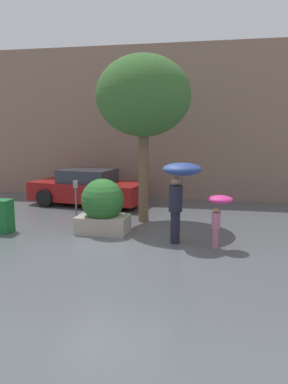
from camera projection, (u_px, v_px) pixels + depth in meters
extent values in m
plane|color=#51565B|center=(119.00, 245.00, 9.05)|extent=(40.00, 40.00, 0.00)
cube|color=#8C6B5B|center=(161.00, 123.00, 14.83)|extent=(18.00, 0.30, 6.00)
cube|color=#9E9384|center=(103.00, 224.00, 10.13)|extent=(1.37, 0.89, 0.46)
sphere|color=#286028|center=(103.00, 200.00, 10.02)|extent=(1.15, 1.15, 1.15)
cylinder|color=#1E1E2D|center=(175.00, 227.00, 9.15)|extent=(0.23, 0.23, 0.80)
cylinder|color=#1E1E2D|center=(176.00, 198.00, 9.03)|extent=(0.33, 0.33, 0.63)
sphere|color=#997056|center=(176.00, 181.00, 8.96)|extent=(0.22, 0.22, 0.22)
cylinder|color=#4C4C51|center=(182.00, 183.00, 8.97)|extent=(0.02, 0.02, 0.68)
ellipsoid|color=navy|center=(182.00, 169.00, 8.91)|extent=(0.94, 0.94, 0.30)
cylinder|color=#B76684|center=(215.00, 238.00, 8.78)|extent=(0.14, 0.14, 0.48)
cylinder|color=#B76684|center=(216.00, 221.00, 8.71)|extent=(0.20, 0.20, 0.38)
sphere|color=#997056|center=(216.00, 210.00, 8.67)|extent=(0.13, 0.13, 0.13)
cylinder|color=#4C4C51|center=(220.00, 210.00, 8.68)|extent=(0.02, 0.02, 0.48)
ellipsoid|color=#E02D84|center=(220.00, 199.00, 8.64)|extent=(0.58, 0.58, 0.18)
cube|color=maroon|center=(88.00, 191.00, 13.82)|extent=(4.37, 2.33, 0.68)
cube|color=#2D333D|center=(88.00, 176.00, 13.72)|extent=(2.07, 1.74, 0.47)
cylinder|color=black|center=(45.00, 198.00, 13.48)|extent=(0.66, 0.31, 0.63)
cylinder|color=black|center=(70.00, 191.00, 15.09)|extent=(0.66, 0.31, 0.63)
cylinder|color=black|center=(110.00, 203.00, 12.61)|extent=(0.66, 0.31, 0.63)
cylinder|color=black|center=(129.00, 194.00, 14.22)|extent=(0.66, 0.31, 0.63)
cylinder|color=brown|center=(143.00, 173.00, 11.16)|extent=(0.30, 0.30, 2.96)
ellipsoid|color=#38662D|center=(143.00, 96.00, 10.79)|extent=(2.76, 2.76, 2.34)
cylinder|color=#595B60|center=(76.00, 207.00, 10.81)|extent=(0.05, 0.05, 1.11)
cylinder|color=gray|center=(75.00, 184.00, 10.70)|extent=(0.14, 0.14, 0.20)
cube|color=#19662D|center=(2.00, 216.00, 10.10)|extent=(0.50, 0.44, 0.90)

